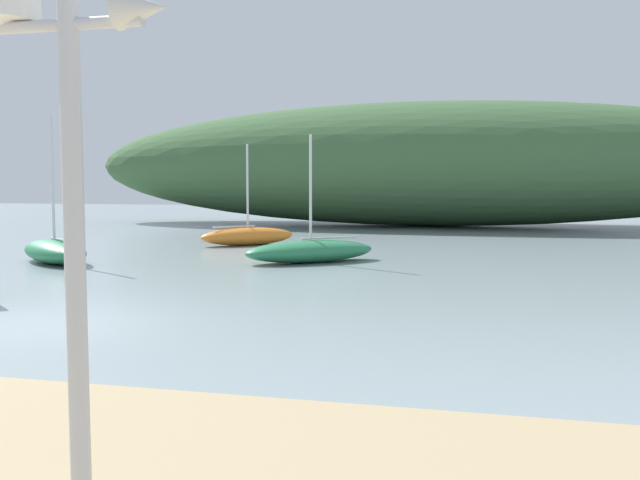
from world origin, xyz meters
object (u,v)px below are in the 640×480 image
at_px(sailboat_near_shore, 55,251).
at_px(sailboat_far_right, 311,251).
at_px(mast_structure, 28,64).
at_px(sailboat_off_point, 248,236).

relative_size(sailboat_near_shore, sailboat_far_right, 1.06).
distance_m(mast_structure, sailboat_off_point, 22.59).
bearing_deg(sailboat_off_point, sailboat_near_shore, -116.46).
bearing_deg(sailboat_far_right, sailboat_off_point, 126.87).
relative_size(mast_structure, sailboat_far_right, 0.86).
xyz_separation_m(mast_structure, sailboat_near_shore, (-9.84, 14.49, -2.67)).
distance_m(sailboat_far_right, sailboat_off_point, 6.25).
bearing_deg(sailboat_near_shore, mast_structure, -55.82).
distance_m(mast_structure, sailboat_far_right, 16.93).
relative_size(mast_structure, sailboat_near_shore, 0.81).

